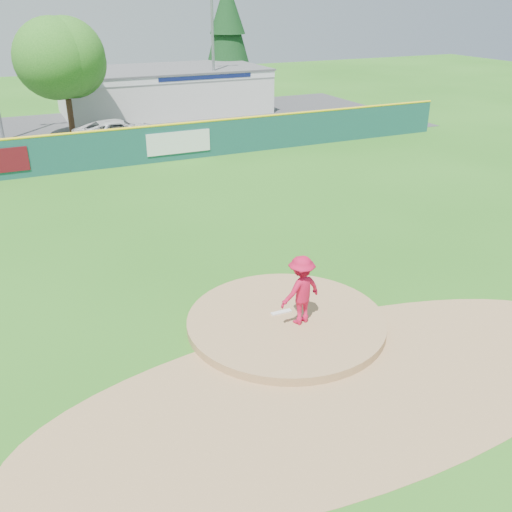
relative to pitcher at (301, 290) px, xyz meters
name	(u,v)px	position (x,y,z in m)	size (l,w,h in m)	color
ground	(286,326)	(-0.25, 0.33, -1.22)	(120.00, 120.00, 0.00)	#286B19
pitchers_mound	(286,326)	(-0.25, 0.33, -1.22)	(5.50, 5.50, 0.50)	#9E774C
pitching_rubber	(281,312)	(-0.25, 0.63, -0.95)	(0.60, 0.15, 0.04)	white
infield_dirt_arc	(345,387)	(-0.25, -2.67, -1.22)	(15.40, 15.40, 0.01)	#9E774C
parking_lot	(100,132)	(-0.25, 27.33, -1.21)	(44.00, 16.00, 0.02)	#38383A
pitcher	(301,290)	(0.00, 0.00, 0.00)	(1.26, 0.72, 1.95)	#BE1037
van	(120,133)	(0.22, 23.06, -0.44)	(2.54, 5.51, 1.53)	silver
pool_building_grp	(164,90)	(5.75, 32.33, 0.44)	(15.20, 8.20, 3.31)	silver
fence_banners	(90,152)	(-2.38, 18.25, -0.22)	(13.18, 0.04, 1.20)	#5F0D16
outfield_fence	(130,145)	(-0.25, 18.33, -0.14)	(40.00, 0.14, 2.07)	#164944
deciduous_tree	(64,65)	(-2.25, 25.33, 3.33)	(5.60, 5.60, 7.36)	#382314
conifer_tree	(228,31)	(12.75, 36.33, 4.32)	(4.40, 4.40, 9.50)	#382314
light_pole_right	(213,38)	(8.75, 29.33, 4.32)	(1.75, 0.25, 10.00)	gray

